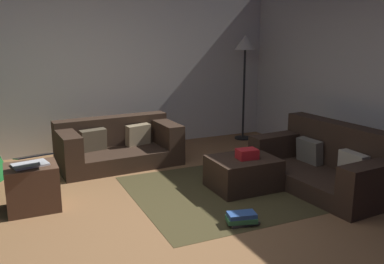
{
  "coord_description": "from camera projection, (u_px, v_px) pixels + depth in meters",
  "views": [
    {
      "loc": [
        -1.23,
        -3.43,
        1.82
      ],
      "look_at": [
        0.65,
        0.68,
        0.75
      ],
      "focal_mm": 39.2,
      "sensor_mm": 36.0,
      "label": 1
    }
  ],
  "objects": [
    {
      "name": "ground_plane",
      "position": [
        160.0,
        231.0,
        3.95
      ],
      "size": [
        6.4,
        6.4,
        0.0
      ],
      "primitive_type": "plane",
      "color": "brown"
    },
    {
      "name": "rear_partition",
      "position": [
        87.0,
        68.0,
        6.43
      ],
      "size": [
        6.4,
        0.12,
        2.6
      ],
      "primitive_type": "cube",
      "color": "beige",
      "rests_on": "ground_plane"
    },
    {
      "name": "couch_left",
      "position": [
        117.0,
        146.0,
        5.94
      ],
      "size": [
        1.7,
        0.95,
        0.64
      ],
      "rotation": [
        0.0,
        0.0,
        3.2
      ],
      "color": "#332319",
      "rests_on": "ground_plane"
    },
    {
      "name": "couch_right",
      "position": [
        328.0,
        164.0,
        5.03
      ],
      "size": [
        1.04,
        1.77,
        0.75
      ],
      "rotation": [
        0.0,
        0.0,
        1.65
      ],
      "color": "#332319",
      "rests_on": "ground_plane"
    },
    {
      "name": "ottoman",
      "position": [
        243.0,
        173.0,
        5.0
      ],
      "size": [
        0.77,
        0.62,
        0.38
      ],
      "primitive_type": "cube",
      "color": "#332319",
      "rests_on": "ground_plane"
    },
    {
      "name": "gift_box",
      "position": [
        247.0,
        154.0,
        4.91
      ],
      "size": [
        0.25,
        0.19,
        0.12
      ],
      "primitive_type": "cube",
      "rotation": [
        0.0,
        0.0,
        -0.08
      ],
      "color": "red",
      "rests_on": "ottoman"
    },
    {
      "name": "tv_remote",
      "position": [
        243.0,
        157.0,
        4.93
      ],
      "size": [
        0.11,
        0.17,
        0.02
      ],
      "primitive_type": "cube",
      "rotation": [
        0.0,
        0.0,
        -0.39
      ],
      "color": "black",
      "rests_on": "ottoman"
    },
    {
      "name": "side_table",
      "position": [
        32.0,
        187.0,
        4.39
      ],
      "size": [
        0.52,
        0.44,
        0.48
      ],
      "primitive_type": "cube",
      "color": "#4C3323",
      "rests_on": "ground_plane"
    },
    {
      "name": "laptop",
      "position": [
        31.0,
        161.0,
        4.28
      ],
      "size": [
        0.41,
        0.44,
        0.17
      ],
      "color": "silver",
      "rests_on": "side_table"
    },
    {
      "name": "book_stack",
      "position": [
        242.0,
        219.0,
        4.08
      ],
      "size": [
        0.34,
        0.24,
        0.12
      ],
      "color": "#4C423D",
      "rests_on": "ground_plane"
    },
    {
      "name": "corner_lamp",
      "position": [
        245.0,
        51.0,
        7.05
      ],
      "size": [
        0.36,
        0.36,
        1.79
      ],
      "color": "black",
      "rests_on": "ground_plane"
    },
    {
      "name": "area_rug",
      "position": [
        243.0,
        188.0,
        5.04
      ],
      "size": [
        2.6,
        2.0,
        0.01
      ],
      "primitive_type": "cube",
      "color": "#40381F",
      "rests_on": "ground_plane"
    }
  ]
}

